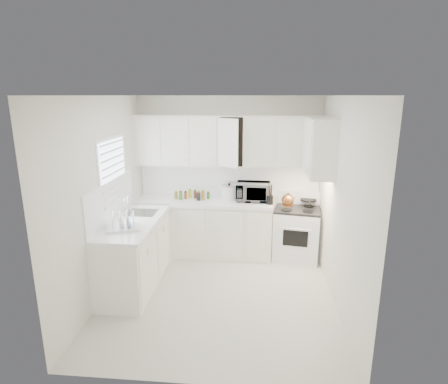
# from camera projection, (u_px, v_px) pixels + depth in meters

# --- Properties ---
(floor) EXTENTS (3.20, 3.20, 0.00)m
(floor) POSITION_uv_depth(u_px,v_px,m) (219.00, 295.00, 4.95)
(floor) COLOR silver
(floor) RESTS_ON ground
(ceiling) EXTENTS (3.20, 3.20, 0.00)m
(ceiling) POSITION_uv_depth(u_px,v_px,m) (219.00, 95.00, 4.29)
(ceiling) COLOR white
(ceiling) RESTS_ON ground
(wall_back) EXTENTS (3.00, 0.00, 3.00)m
(wall_back) POSITION_uv_depth(u_px,v_px,m) (229.00, 176.00, 6.17)
(wall_back) COLOR white
(wall_back) RESTS_ON ground
(wall_front) EXTENTS (3.00, 0.00, 3.00)m
(wall_front) POSITION_uv_depth(u_px,v_px,m) (199.00, 256.00, 3.08)
(wall_front) COLOR white
(wall_front) RESTS_ON ground
(wall_left) EXTENTS (0.00, 3.20, 3.20)m
(wall_left) POSITION_uv_depth(u_px,v_px,m) (104.00, 199.00, 4.75)
(wall_left) COLOR white
(wall_left) RESTS_ON ground
(wall_right) EXTENTS (0.00, 3.20, 3.20)m
(wall_right) POSITION_uv_depth(u_px,v_px,m) (341.00, 205.00, 4.49)
(wall_right) COLOR white
(wall_right) RESTS_ON ground
(window_blinds) EXTENTS (0.06, 0.96, 1.06)m
(window_blinds) POSITION_uv_depth(u_px,v_px,m) (114.00, 175.00, 5.03)
(window_blinds) COLOR white
(window_blinds) RESTS_ON wall_left
(lower_cabinets_back) EXTENTS (2.22, 0.60, 0.90)m
(lower_cabinets_back) POSITION_uv_depth(u_px,v_px,m) (204.00, 229.00, 6.13)
(lower_cabinets_back) COLOR white
(lower_cabinets_back) RESTS_ON floor
(lower_cabinets_left) EXTENTS (0.60, 1.60, 0.90)m
(lower_cabinets_left) POSITION_uv_depth(u_px,v_px,m) (135.00, 254.00, 5.14)
(lower_cabinets_left) COLOR white
(lower_cabinets_left) RESTS_ON floor
(countertop_back) EXTENTS (2.24, 0.64, 0.05)m
(countertop_back) POSITION_uv_depth(u_px,v_px,m) (203.00, 202.00, 6.00)
(countertop_back) COLOR white
(countertop_back) RESTS_ON lower_cabinets_back
(countertop_left) EXTENTS (0.64, 1.62, 0.05)m
(countertop_left) POSITION_uv_depth(u_px,v_px,m) (134.00, 222.00, 5.02)
(countertop_left) COLOR white
(countertop_left) RESTS_ON lower_cabinets_left
(backsplash_back) EXTENTS (2.98, 0.02, 0.55)m
(backsplash_back) POSITION_uv_depth(u_px,v_px,m) (229.00, 180.00, 6.17)
(backsplash_back) COLOR white
(backsplash_back) RESTS_ON wall_back
(backsplash_left) EXTENTS (0.02, 1.60, 0.55)m
(backsplash_left) POSITION_uv_depth(u_px,v_px,m) (111.00, 201.00, 4.97)
(backsplash_left) COLOR white
(backsplash_left) RESTS_ON wall_left
(upper_cabinets_back) EXTENTS (3.00, 0.33, 0.80)m
(upper_cabinets_back) POSITION_uv_depth(u_px,v_px,m) (228.00, 166.00, 5.96)
(upper_cabinets_back) COLOR white
(upper_cabinets_back) RESTS_ON wall_back
(upper_cabinets_right) EXTENTS (0.33, 0.90, 0.80)m
(upper_cabinets_right) POSITION_uv_depth(u_px,v_px,m) (318.00, 175.00, 5.25)
(upper_cabinets_right) COLOR white
(upper_cabinets_right) RESTS_ON wall_right
(sink) EXTENTS (0.42, 0.38, 0.30)m
(sink) POSITION_uv_depth(u_px,v_px,m) (141.00, 205.00, 5.32)
(sink) COLOR gray
(sink) RESTS_ON countertop_left
(stove) EXTENTS (0.80, 0.69, 1.09)m
(stove) POSITION_uv_depth(u_px,v_px,m) (297.00, 227.00, 5.95)
(stove) COLOR white
(stove) RESTS_ON floor
(tea_kettle) EXTENTS (0.29, 0.27, 0.22)m
(tea_kettle) POSITION_uv_depth(u_px,v_px,m) (288.00, 199.00, 5.68)
(tea_kettle) COLOR #A05C2B
(tea_kettle) RESTS_ON stove
(frying_pan) EXTENTS (0.27, 0.44, 0.04)m
(frying_pan) POSITION_uv_depth(u_px,v_px,m) (308.00, 199.00, 5.98)
(frying_pan) COLOR black
(frying_pan) RESTS_ON stove
(microwave) EXTENTS (0.54, 0.31, 0.36)m
(microwave) POSITION_uv_depth(u_px,v_px,m) (253.00, 190.00, 5.92)
(microwave) COLOR gray
(microwave) RESTS_ON countertop_back
(rice_cooker) EXTENTS (0.27, 0.27, 0.27)m
(rice_cooker) POSITION_uv_depth(u_px,v_px,m) (229.00, 191.00, 6.03)
(rice_cooker) COLOR white
(rice_cooker) RESTS_ON countertop_back
(paper_towel) EXTENTS (0.12, 0.12, 0.27)m
(paper_towel) POSITION_uv_depth(u_px,v_px,m) (226.00, 189.00, 6.15)
(paper_towel) COLOR white
(paper_towel) RESTS_ON countertop_back
(utensil_crock) EXTENTS (0.12, 0.12, 0.33)m
(utensil_crock) POSITION_uv_depth(u_px,v_px,m) (270.00, 194.00, 5.72)
(utensil_crock) COLOR black
(utensil_crock) RESTS_ON countertop_back
(dish_rack) EXTENTS (0.50, 0.44, 0.23)m
(dish_rack) POSITION_uv_depth(u_px,v_px,m) (123.00, 220.00, 4.66)
(dish_rack) COLOR white
(dish_rack) RESTS_ON countertop_left
(spice_left_0) EXTENTS (0.06, 0.06, 0.13)m
(spice_left_0) POSITION_uv_depth(u_px,v_px,m) (177.00, 194.00, 6.14)
(spice_left_0) COLOR olive
(spice_left_0) RESTS_ON countertop_back
(spice_left_1) EXTENTS (0.06, 0.06, 0.13)m
(spice_left_1) POSITION_uv_depth(u_px,v_px,m) (181.00, 195.00, 6.04)
(spice_left_1) COLOR #377928
(spice_left_1) RESTS_ON countertop_back
(spice_left_2) EXTENTS (0.06, 0.06, 0.13)m
(spice_left_2) POSITION_uv_depth(u_px,v_px,m) (186.00, 194.00, 6.13)
(spice_left_2) COLOR #A33E15
(spice_left_2) RESTS_ON countertop_back
(spice_left_3) EXTENTS (0.06, 0.06, 0.13)m
(spice_left_3) POSITION_uv_depth(u_px,v_px,m) (190.00, 195.00, 6.03)
(spice_left_3) COLOR gold
(spice_left_3) RESTS_ON countertop_back
(spice_left_4) EXTENTS (0.06, 0.06, 0.13)m
(spice_left_4) POSITION_uv_depth(u_px,v_px,m) (195.00, 194.00, 6.11)
(spice_left_4) COLOR brown
(spice_left_4) RESTS_ON countertop_back
(spice_left_5) EXTENTS (0.06, 0.06, 0.13)m
(spice_left_5) POSITION_uv_depth(u_px,v_px,m) (199.00, 195.00, 6.02)
(spice_left_5) COLOR black
(spice_left_5) RESTS_ON countertop_back
(spice_left_6) EXTENTS (0.06, 0.06, 0.13)m
(spice_left_6) POSITION_uv_depth(u_px,v_px,m) (204.00, 194.00, 6.10)
(spice_left_6) COLOR olive
(spice_left_6) RESTS_ON countertop_back
(spice_left_7) EXTENTS (0.06, 0.06, 0.13)m
(spice_left_7) POSITION_uv_depth(u_px,v_px,m) (208.00, 196.00, 6.01)
(spice_left_7) COLOR #377928
(spice_left_7) RESTS_ON countertop_back
(sauce_right_0) EXTENTS (0.06, 0.06, 0.19)m
(sauce_right_0) POSITION_uv_depth(u_px,v_px,m) (263.00, 193.00, 6.04)
(sauce_right_0) COLOR #A33E15
(sauce_right_0) RESTS_ON countertop_back
(sauce_right_1) EXTENTS (0.06, 0.06, 0.19)m
(sauce_right_1) POSITION_uv_depth(u_px,v_px,m) (267.00, 194.00, 5.98)
(sauce_right_1) COLOR gold
(sauce_right_1) RESTS_ON countertop_back
(sauce_right_2) EXTENTS (0.06, 0.06, 0.19)m
(sauce_right_2) POSITION_uv_depth(u_px,v_px,m) (270.00, 193.00, 6.04)
(sauce_right_2) COLOR brown
(sauce_right_2) RESTS_ON countertop_back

